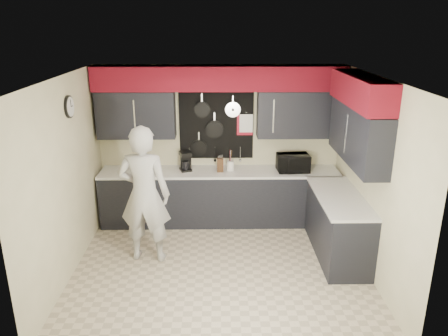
{
  "coord_description": "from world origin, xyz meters",
  "views": [
    {
      "loc": [
        -0.03,
        -5.31,
        3.26
      ],
      "look_at": [
        0.06,
        0.5,
        1.29
      ],
      "focal_mm": 35.0,
      "sensor_mm": 36.0,
      "label": 1
    }
  ],
  "objects_px": {
    "knife_block": "(220,165)",
    "person": "(144,195)",
    "coffee_maker": "(186,160)",
    "utensil_crock": "(230,166)",
    "microwave": "(293,163)"
  },
  "relations": [
    {
      "from": "microwave",
      "to": "person",
      "type": "distance_m",
      "value": 2.51
    },
    {
      "from": "utensil_crock",
      "to": "coffee_maker",
      "type": "height_order",
      "value": "coffee_maker"
    },
    {
      "from": "knife_block",
      "to": "person",
      "type": "xyz_separation_m",
      "value": [
        -1.05,
        -1.14,
        -0.05
      ]
    },
    {
      "from": "microwave",
      "to": "knife_block",
      "type": "bearing_deg",
      "value": 175.92
    },
    {
      "from": "coffee_maker",
      "to": "person",
      "type": "bearing_deg",
      "value": -129.54
    },
    {
      "from": "coffee_maker",
      "to": "knife_block",
      "type": "bearing_deg",
      "value": -26.41
    },
    {
      "from": "coffee_maker",
      "to": "person",
      "type": "distance_m",
      "value": 1.32
    },
    {
      "from": "knife_block",
      "to": "person",
      "type": "bearing_deg",
      "value": -134.07
    },
    {
      "from": "knife_block",
      "to": "person",
      "type": "distance_m",
      "value": 1.55
    },
    {
      "from": "person",
      "to": "coffee_maker",
      "type": "bearing_deg",
      "value": -105.81
    },
    {
      "from": "microwave",
      "to": "coffee_maker",
      "type": "bearing_deg",
      "value": 173.13
    },
    {
      "from": "knife_block",
      "to": "microwave",
      "type": "bearing_deg",
      "value": -1.28
    },
    {
      "from": "knife_block",
      "to": "utensil_crock",
      "type": "distance_m",
      "value": 0.18
    },
    {
      "from": "knife_block",
      "to": "coffee_maker",
      "type": "xyz_separation_m",
      "value": [
        -0.57,
        0.08,
        0.05
      ]
    },
    {
      "from": "utensil_crock",
      "to": "person",
      "type": "xyz_separation_m",
      "value": [
        -1.22,
        -1.19,
        -0.02
      ]
    }
  ]
}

